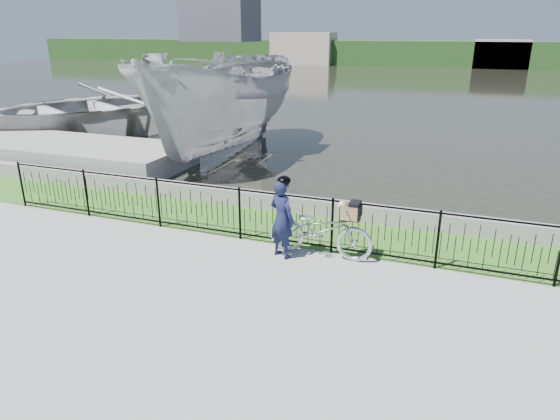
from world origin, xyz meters
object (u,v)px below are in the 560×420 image
at_px(cyclist, 282,217).
at_px(dock, 48,151).
at_px(bicycle_rig, 321,229).
at_px(boat_far, 95,109).
at_px(boat_near, 223,100).

bearing_deg(cyclist, dock, 156.54).
relative_size(bicycle_rig, boat_far, 0.17).
bearing_deg(dock, cyclist, -23.46).
height_order(bicycle_rig, boat_far, boat_far).
relative_size(dock, bicycle_rig, 4.82).
height_order(dock, boat_far, boat_far).
distance_m(bicycle_rig, boat_near, 8.81).
height_order(dock, boat_near, boat_near).
height_order(boat_near, boat_far, boat_near).
relative_size(dock, boat_near, 1.05).
bearing_deg(dock, boat_far, 110.20).
distance_m(dock, bicycle_rig, 11.58).
height_order(cyclist, boat_near, boat_near).
bearing_deg(cyclist, bicycle_rig, 22.96).
height_order(dock, bicycle_rig, bicycle_rig).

